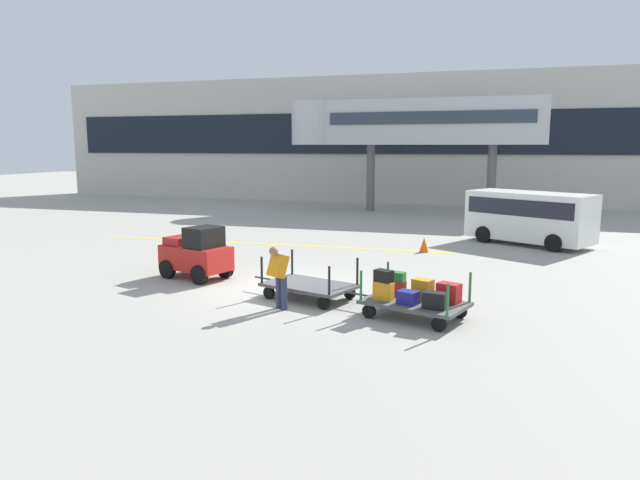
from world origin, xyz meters
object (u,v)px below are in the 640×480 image
object	(u,v)px
baggage_handler	(279,275)
shuttle_van	(530,214)
baggage_cart_lead	(309,286)
safety_cone_near	(424,245)
baggage_cart_middle	(414,296)
baggage_tug	(197,254)

from	to	relation	value
baggage_handler	shuttle_van	distance (m)	13.34
baggage_cart_lead	safety_cone_near	xyz separation A→B (m)	(1.93, 7.69, -0.07)
baggage_cart_middle	baggage_handler	size ratio (longest dim) A/B	1.97
safety_cone_near	baggage_handler	bearing A→B (deg)	-104.56
baggage_cart_middle	shuttle_van	xyz separation A→B (m)	(2.84, 11.58, 0.72)
baggage_tug	baggage_cart_lead	bearing A→B (deg)	-17.32
safety_cone_near	shuttle_van	bearing A→B (deg)	38.81
baggage_tug	baggage_cart_lead	xyz separation A→B (m)	(3.97, -1.24, -0.41)
baggage_handler	baggage_tug	bearing A→B (deg)	146.27
baggage_cart_lead	baggage_handler	size ratio (longest dim) A/B	1.97
baggage_cart_middle	shuttle_van	distance (m)	11.94
baggage_handler	safety_cone_near	bearing A→B (deg)	75.44
baggage_handler	safety_cone_near	size ratio (longest dim) A/B	2.84
baggage_tug	safety_cone_near	distance (m)	8.75
baggage_handler	shuttle_van	size ratio (longest dim) A/B	0.31
baggage_tug	shuttle_van	xyz separation A→B (m)	(9.66, 9.48, 0.48)
baggage_tug	safety_cone_near	world-z (taller)	baggage_tug
baggage_tug	shuttle_van	world-z (taller)	shuttle_van
baggage_handler	baggage_cart_middle	bearing A→B (deg)	5.33
safety_cone_near	baggage_cart_middle	bearing A→B (deg)	-83.80
shuttle_van	baggage_tug	bearing A→B (deg)	-135.55
baggage_cart_middle	shuttle_van	size ratio (longest dim) A/B	0.60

